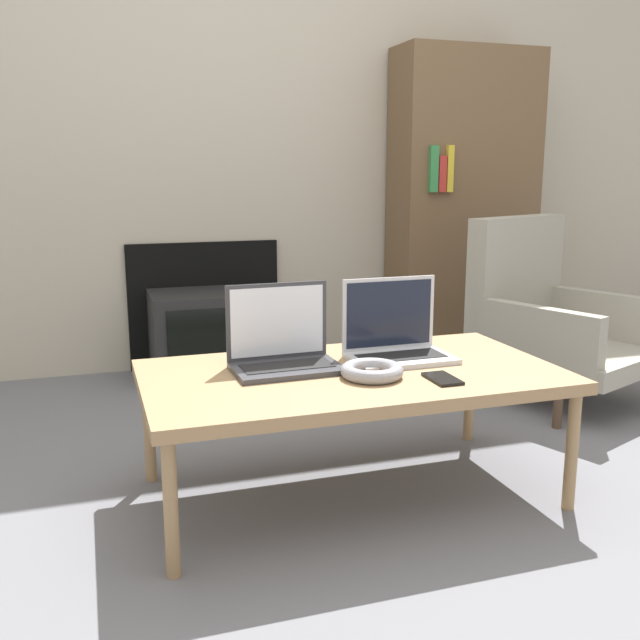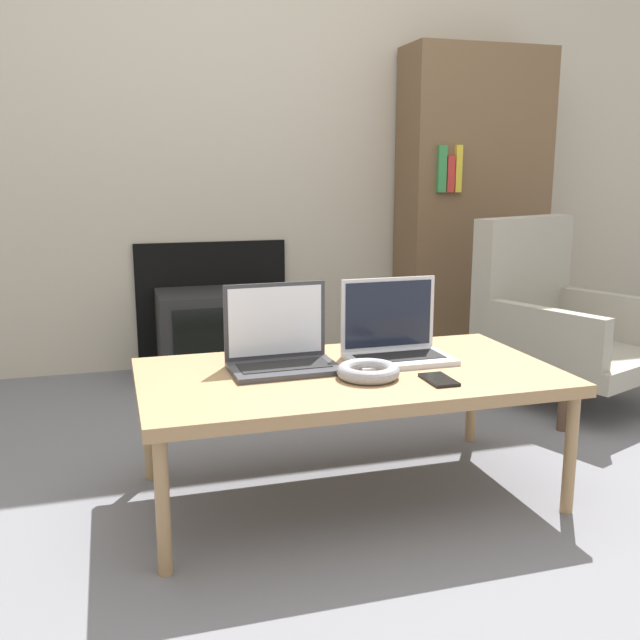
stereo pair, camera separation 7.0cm
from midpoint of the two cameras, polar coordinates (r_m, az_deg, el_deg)
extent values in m
plane|color=slate|center=(1.98, 6.42, -17.52)|extent=(14.00, 14.00, 0.00)
cube|color=#B7AD99|center=(3.64, -5.77, 17.01)|extent=(7.00, 0.06, 2.60)
cube|color=black|center=(3.62, -8.07, 1.28)|extent=(0.75, 0.03, 0.62)
cube|color=#9E7A51|center=(2.11, 3.27, -4.56)|extent=(1.22, 0.66, 0.04)
cylinder|color=#9E7A51|center=(1.80, -11.37, -14.45)|extent=(0.04, 0.04, 0.36)
cylinder|color=#9E7A51|center=(2.20, 20.26, -10.04)|extent=(0.04, 0.04, 0.36)
cylinder|color=#9E7A51|center=(2.34, -12.71, -8.25)|extent=(0.04, 0.04, 0.36)
cylinder|color=#9E7A51|center=(2.65, 12.79, -5.81)|extent=(0.04, 0.04, 0.36)
cube|color=#38383D|center=(2.10, -1.93, -3.88)|extent=(0.32, 0.21, 0.02)
cube|color=black|center=(2.10, -1.94, -3.65)|extent=(0.27, 0.12, 0.00)
cube|color=#38383D|center=(2.17, -2.68, -0.05)|extent=(0.32, 0.02, 0.23)
cube|color=white|center=(2.16, -2.65, -0.07)|extent=(0.29, 0.01, 0.21)
cube|color=silver|center=(2.22, 7.27, -3.13)|extent=(0.32, 0.21, 0.02)
cube|color=black|center=(2.22, 7.27, -2.90)|extent=(0.27, 0.12, 0.00)
cube|color=silver|center=(2.28, 6.33, 0.50)|extent=(0.32, 0.01, 0.23)
cube|color=black|center=(2.27, 6.38, 0.47)|extent=(0.29, 0.01, 0.21)
torus|color=gray|center=(2.04, 4.86, -4.11)|extent=(0.18, 0.18, 0.04)
cube|color=black|center=(2.04, 10.47, -4.73)|extent=(0.07, 0.13, 0.01)
cube|color=black|center=(3.45, -7.52, -1.06)|extent=(0.57, 0.38, 0.41)
cube|color=black|center=(3.26, -6.98, -1.79)|extent=(0.46, 0.01, 0.32)
cube|color=gray|center=(3.20, 20.21, -2.74)|extent=(0.77, 0.82, 0.08)
cube|color=gray|center=(3.29, 16.50, 3.32)|extent=(0.57, 0.30, 0.53)
cube|color=gray|center=(2.95, 17.77, -0.94)|extent=(0.27, 0.57, 0.20)
cube|color=gray|center=(3.38, 22.68, 0.29)|extent=(0.27, 0.57, 0.20)
cylinder|color=#4C3828|center=(2.88, 19.50, -6.79)|extent=(0.04, 0.04, 0.16)
cylinder|color=#4C3828|center=(3.32, 13.93, -4.00)|extent=(0.04, 0.04, 0.16)
cylinder|color=#4C3828|center=(3.58, 20.50, -3.27)|extent=(0.04, 0.04, 0.16)
cube|color=brown|center=(3.84, 12.58, 8.87)|extent=(0.75, 0.30, 1.57)
cube|color=#337F42|center=(3.58, 10.28, 11.80)|extent=(0.04, 0.02, 0.22)
cube|color=#B22D28|center=(3.60, 10.94, 11.39)|extent=(0.04, 0.02, 0.17)
cube|color=gold|center=(3.62, 11.56, 11.77)|extent=(0.03, 0.02, 0.23)
camera|label=1|loc=(0.03, -89.15, 0.18)|focal=40.00mm
camera|label=2|loc=(0.03, 90.85, -0.18)|focal=40.00mm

